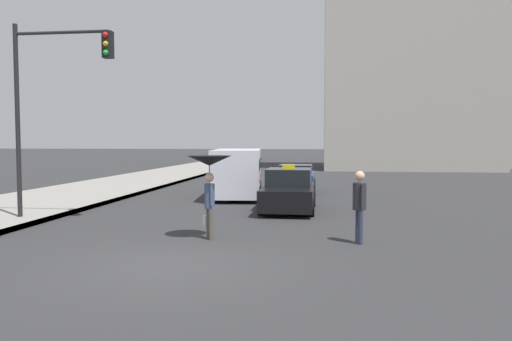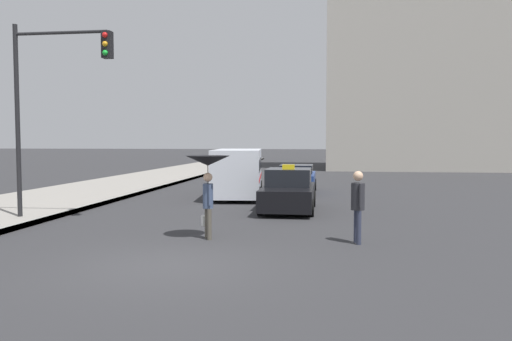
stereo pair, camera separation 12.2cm
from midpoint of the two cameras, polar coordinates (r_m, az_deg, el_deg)
The scene contains 8 objects.
ground_plane at distance 10.54m, azimuth -10.30°, elevation -10.57°, with size 300.00×300.00×0.00m, color #2D2D30.
taxi at distance 18.20m, azimuth 3.56°, elevation -2.44°, with size 1.91×4.10×1.69m.
sedan_red at distance 24.59m, azimuth 4.40°, elevation -1.03°, with size 1.91×4.08×1.36m.
ambulance_van at distance 22.50m, azimuth -2.27°, elevation -0.02°, with size 2.58×5.55×2.16m.
pedestrian_with_umbrella at distance 12.84m, azimuth -5.63°, elevation 0.11°, with size 1.14×1.14×2.16m.
pedestrian_man at distance 12.54m, azimuth 11.47°, elevation -3.32°, with size 0.40×0.49×1.80m.
traffic_light at distance 16.58m, azimuth -22.41°, elevation 8.88°, with size 3.18×0.38×6.10m.
building_tower_near at distance 48.32m, azimuth 16.92°, elevation 14.77°, with size 14.79×9.08×24.40m.
Camera 1 is at (3.11, -9.74, 2.53)m, focal length 35.00 mm.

